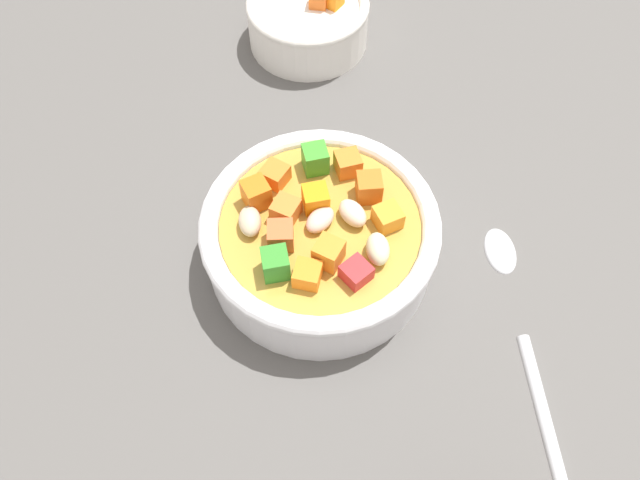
{
  "coord_description": "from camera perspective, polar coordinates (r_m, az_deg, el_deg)",
  "views": [
    {
      "loc": [
        -4.22,
        -21.86,
        38.15
      ],
      "look_at": [
        0.0,
        0.0,
        2.31
      ],
      "focal_mm": 35.53,
      "sensor_mm": 36.0,
      "label": 1
    }
  ],
  "objects": [
    {
      "name": "side_bowl_small",
      "position": [
        0.57,
        -1.07,
        19.17
      ],
      "size": [
        10.34,
        10.34,
        5.05
      ],
      "color": "white",
      "rests_on": "ground_plane"
    },
    {
      "name": "ground_plane",
      "position": [
        0.45,
        0.0,
        -2.22
      ],
      "size": [
        140.0,
        140.0,
        2.0
      ],
      "primitive_type": "cube",
      "color": "#565451"
    },
    {
      "name": "soup_bowl_main",
      "position": [
        0.42,
        -0.01,
        0.31
      ],
      "size": [
        15.65,
        15.65,
        6.14
      ],
      "color": "white",
      "rests_on": "ground_plane"
    },
    {
      "name": "spoon",
      "position": [
        0.43,
        18.02,
        -8.39
      ],
      "size": [
        3.87,
        20.69,
        0.94
      ],
      "rotation": [
        0.0,
        0.0,
        7.74
      ],
      "color": "silver",
      "rests_on": "ground_plane"
    }
  ]
}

